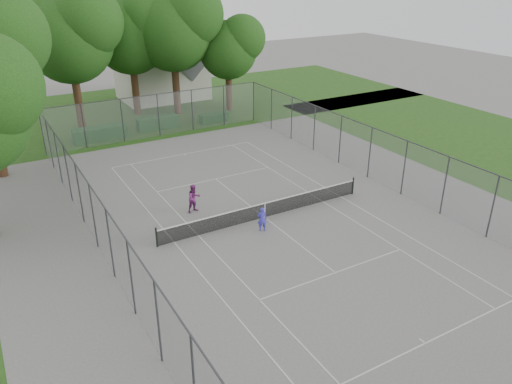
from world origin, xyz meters
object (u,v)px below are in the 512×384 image
tennis_net (265,210)px  house (160,57)px  woman_player (194,198)px  girl_player (262,219)px

tennis_net → house: bearing=80.6°
tennis_net → woman_player: 4.15m
girl_player → woman_player: size_ratio=0.82×
tennis_net → house: house is taller
girl_player → tennis_net: bearing=-102.9°
house → woman_player: size_ratio=6.23×
woman_player → girl_player: bearing=-71.0°
house → woman_player: bearing=-106.7°
tennis_net → girl_player: size_ratio=9.32×
house → girl_player: (-5.68, -30.22, -3.54)m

